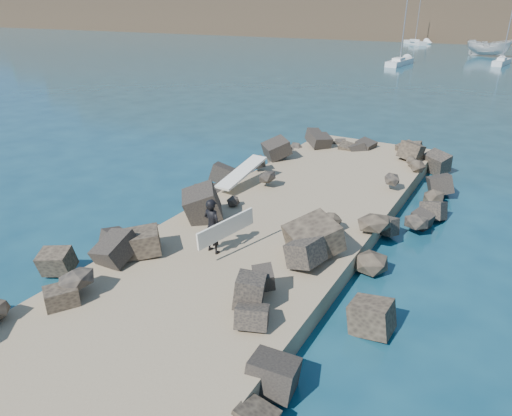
% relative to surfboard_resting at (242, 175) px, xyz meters
% --- Properties ---
extents(ground, '(800.00, 800.00, 0.00)m').
position_rel_surfboard_resting_xyz_m(ground, '(2.55, -2.29, -1.04)').
color(ground, '#0F384C').
rests_on(ground, ground).
extents(jetty, '(6.00, 26.00, 0.60)m').
position_rel_surfboard_resting_xyz_m(jetty, '(2.55, -4.29, -0.74)').
color(jetty, '#8C7759').
rests_on(jetty, ground).
extents(riprap_left, '(2.60, 22.00, 1.00)m').
position_rel_surfboard_resting_xyz_m(riprap_left, '(-0.35, -3.79, -0.54)').
color(riprap_left, black).
rests_on(riprap_left, ground).
extents(riprap_right, '(2.60, 22.00, 1.00)m').
position_rel_surfboard_resting_xyz_m(riprap_right, '(5.45, -3.79, -0.54)').
color(riprap_right, black).
rests_on(riprap_right, ground).
extents(surfboard_resting, '(0.79, 2.62, 0.09)m').
position_rel_surfboard_resting_xyz_m(surfboard_resting, '(0.00, 0.00, 0.00)').
color(surfboard_resting, white).
rests_on(surfboard_resting, riprap_left).
extents(boat_imported, '(6.65, 3.58, 2.43)m').
position_rel_surfboard_resting_xyz_m(boat_imported, '(2.46, 65.12, 0.17)').
color(boat_imported, silver).
rests_on(boat_imported, ground).
extents(surfer_with_board, '(1.06, 1.93, 1.60)m').
position_rel_surfboard_resting_xyz_m(surfer_with_board, '(2.08, -4.75, 0.36)').
color(surfer_with_board, black).
rests_on(surfer_with_board, jetty).
extents(sailboat_e, '(5.46, 6.43, 8.40)m').
position_rel_surfboard_resting_xyz_m(sailboat_e, '(-12.08, 82.87, -0.70)').
color(sailboat_e, silver).
rests_on(sailboat_e, ground).
extents(sailboat_a, '(2.00, 6.75, 8.07)m').
position_rel_surfboard_resting_xyz_m(sailboat_a, '(-5.99, 47.32, -0.70)').
color(sailboat_a, silver).
rests_on(sailboat_a, ground).
extents(sailboat_b, '(1.91, 5.52, 6.70)m').
position_rel_surfboard_resting_xyz_m(sailboat_b, '(5.15, 54.17, -0.69)').
color(sailboat_b, silver).
rests_on(sailboat_b, ground).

